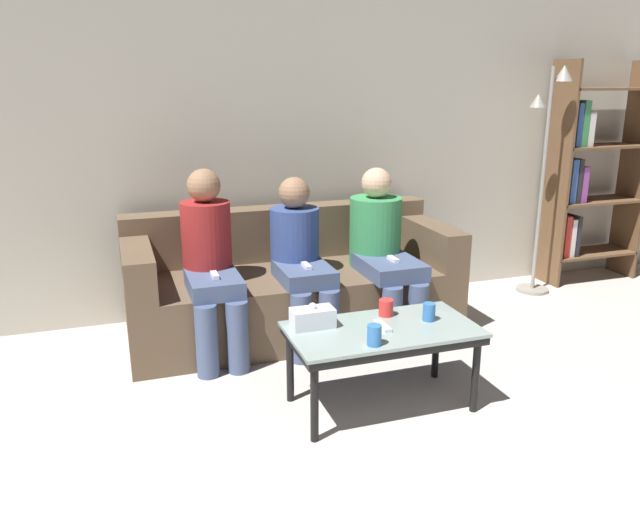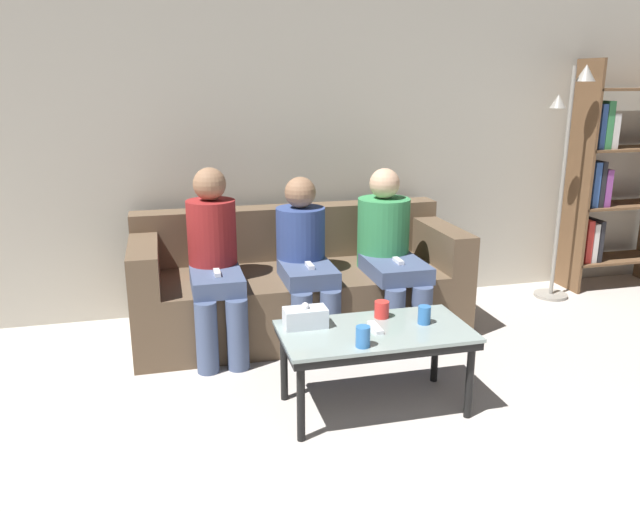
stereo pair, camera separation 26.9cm
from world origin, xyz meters
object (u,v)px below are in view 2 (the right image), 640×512
at_px(tissue_box, 305,317).
at_px(cup_far_center, 382,309).
at_px(couch, 298,286).
at_px(bookshelf, 610,179).
at_px(cup_near_left, 424,315).
at_px(standing_lamp, 566,159).
at_px(game_remote, 375,328).
at_px(seated_person_mid_right, 389,247).
at_px(seated_person_left_end, 214,257).
at_px(seated_person_mid_left, 305,256).
at_px(cup_near_right, 363,337).
at_px(coffee_table, 375,338).

bearing_deg(tissue_box, cup_far_center, 3.61).
distance_m(couch, bookshelf, 2.71).
bearing_deg(cup_near_left, standing_lamp, 37.78).
distance_m(cup_near_left, game_remote, 0.27).
xyz_separation_m(tissue_box, seated_person_mid_right, (0.76, 0.84, 0.10)).
distance_m(cup_far_center, seated_person_left_end, 1.16).
bearing_deg(bookshelf, cup_far_center, -151.25).
bearing_deg(seated_person_mid_right, standing_lamp, 13.25).
distance_m(game_remote, bookshelf, 2.92).
bearing_deg(standing_lamp, seated_person_mid_left, -170.35).
bearing_deg(cup_near_right, standing_lamp, 35.84).
distance_m(coffee_table, seated_person_mid_left, 0.99).
xyz_separation_m(game_remote, bookshelf, (2.49, 1.47, 0.45)).
xyz_separation_m(cup_near_left, game_remote, (-0.27, -0.01, -0.04)).
bearing_deg(tissue_box, cup_near_right, -56.12).
distance_m(cup_far_center, tissue_box, 0.42).
xyz_separation_m(cup_near_right, game_remote, (0.13, 0.19, -0.04)).
height_order(tissue_box, seated_person_mid_right, seated_person_mid_right).
height_order(standing_lamp, seated_person_left_end, standing_lamp).
bearing_deg(standing_lamp, cup_near_left, -142.22).
height_order(tissue_box, bookshelf, bookshelf).
bearing_deg(standing_lamp, cup_near_right, -144.16).
distance_m(couch, game_remote, 1.20).
distance_m(tissue_box, seated_person_mid_right, 1.14).
xyz_separation_m(coffee_table, seated_person_left_end, (-0.72, 0.97, 0.22)).
relative_size(cup_near_left, cup_near_right, 0.93).
bearing_deg(couch, standing_lamp, 3.92).
height_order(coffee_table, cup_far_center, cup_far_center).
bearing_deg(standing_lamp, seated_person_left_end, -172.42).
relative_size(tissue_box, seated_person_mid_right, 0.20).
relative_size(standing_lamp, seated_person_mid_right, 1.60).
bearing_deg(tissue_box, seated_person_mid_left, 77.31).
relative_size(coffee_table, game_remote, 6.49).
bearing_deg(cup_far_center, bookshelf, 28.75).
relative_size(cup_near_left, bookshelf, 0.05).
relative_size(game_remote, bookshelf, 0.08).
relative_size(couch, game_remote, 14.52).
bearing_deg(tissue_box, seated_person_left_end, 114.44).
height_order(bookshelf, seated_person_mid_left, bookshelf).
xyz_separation_m(cup_far_center, standing_lamp, (1.88, 1.17, 0.60)).
distance_m(cup_near_right, seated_person_left_end, 1.30).
relative_size(couch, cup_near_right, 21.31).
height_order(couch, seated_person_mid_right, seated_person_mid_right).
distance_m(cup_near_left, seated_person_left_end, 1.38).
bearing_deg(seated_person_mid_right, game_remote, -113.86).
bearing_deg(cup_near_right, coffee_table, 55.40).
bearing_deg(tissue_box, bookshelf, 25.44).
height_order(couch, game_remote, couch).
distance_m(game_remote, seated_person_mid_right, 1.06).
height_order(cup_far_center, game_remote, cup_far_center).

